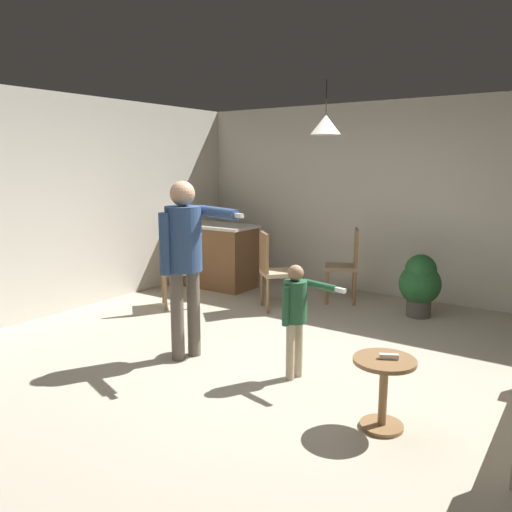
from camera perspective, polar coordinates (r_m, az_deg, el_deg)
ground at (r=4.82m, az=1.91°, el=-12.39°), size 7.68×7.68×0.00m
wall_back at (r=7.36m, az=15.68°, el=6.01°), size 6.40×0.10×2.70m
wall_left at (r=6.75m, az=-21.61°, el=5.30°), size 0.10×6.40×2.70m
kitchen_counter at (r=7.77m, az=-4.58°, el=0.10°), size 1.26×0.66×0.95m
side_table_by_couch at (r=3.80m, az=14.07°, el=-13.79°), size 0.44×0.44×0.52m
person_adult at (r=4.81m, az=-7.98°, el=0.62°), size 0.87×0.47×1.70m
person_child at (r=4.40m, az=4.49°, el=-5.91°), size 0.56×0.29×1.01m
dining_chair_by_counter at (r=6.95m, az=10.12°, el=-0.70°), size 0.56×0.56×1.00m
dining_chair_near_wall at (r=6.65m, az=-8.70°, el=-1.16°), size 0.59×0.59×1.00m
dining_chair_centre_back at (r=6.50m, az=1.90°, el=-1.30°), size 0.59×0.59×1.00m
potted_plant_by_wall at (r=6.53m, az=17.87°, el=-2.84°), size 0.50×0.50×0.77m
spare_remote_on_table at (r=3.73m, az=14.65°, el=-10.82°), size 0.13×0.09×0.04m
ceiling_light_pendant at (r=5.48m, az=7.80°, el=14.35°), size 0.32×0.32×0.55m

